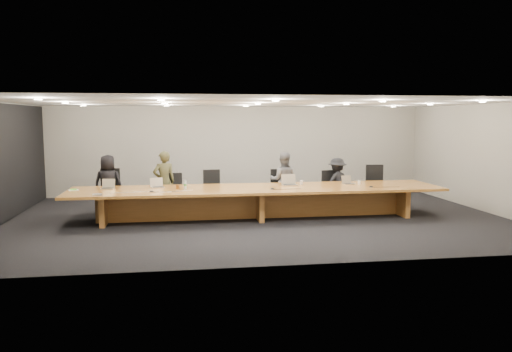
# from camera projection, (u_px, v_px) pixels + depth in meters

# --- Properties ---
(ground) EXTENTS (12.00, 12.00, 0.00)m
(ground) POSITION_uv_depth(u_px,v_px,m) (258.00, 218.00, 12.21)
(ground) COLOR black
(ground) RESTS_ON ground
(back_wall) EXTENTS (12.00, 0.02, 2.80)m
(back_wall) POSITION_uv_depth(u_px,v_px,m) (238.00, 151.00, 15.98)
(back_wall) COLOR #B6B3A5
(back_wall) RESTS_ON ground
(conference_table) EXTENTS (9.00, 1.80, 0.75)m
(conference_table) POSITION_uv_depth(u_px,v_px,m) (258.00, 197.00, 12.15)
(conference_table) COLOR #9C5E22
(conference_table) RESTS_ON ground
(chair_far_left) EXTENTS (0.64, 0.64, 1.16)m
(chair_far_left) POSITION_uv_depth(u_px,v_px,m) (110.00, 191.00, 12.73)
(chair_far_left) COLOR black
(chair_far_left) RESTS_ON ground
(chair_left) EXTENTS (0.57, 0.57, 1.02)m
(chair_left) POSITION_uv_depth(u_px,v_px,m) (175.00, 192.00, 12.98)
(chair_left) COLOR black
(chair_left) RESTS_ON ground
(chair_mid_left) EXTENTS (0.62, 0.62, 1.08)m
(chair_mid_left) POSITION_uv_depth(u_px,v_px,m) (213.00, 190.00, 13.25)
(chair_mid_left) COLOR black
(chair_mid_left) RESTS_ON ground
(chair_mid_right) EXTENTS (0.55, 0.55, 1.07)m
(chair_mid_right) POSITION_uv_depth(u_px,v_px,m) (280.00, 189.00, 13.50)
(chair_mid_right) COLOR black
(chair_mid_right) RESTS_ON ground
(chair_right) EXTENTS (0.59, 0.59, 1.03)m
(chair_right) POSITION_uv_depth(u_px,v_px,m) (332.00, 189.00, 13.65)
(chair_right) COLOR black
(chair_right) RESTS_ON ground
(chair_far_right) EXTENTS (0.66, 0.66, 1.16)m
(chair_far_right) POSITION_uv_depth(u_px,v_px,m) (376.00, 185.00, 13.87)
(chair_far_right) COLOR black
(chair_far_right) RESTS_ON ground
(person_a) EXTENTS (0.79, 0.57, 1.50)m
(person_a) POSITION_uv_depth(u_px,v_px,m) (108.00, 184.00, 12.81)
(person_a) COLOR black
(person_a) RESTS_ON ground
(person_b) EXTENTS (0.66, 0.52, 1.59)m
(person_b) POSITION_uv_depth(u_px,v_px,m) (164.00, 182.00, 12.91)
(person_b) COLOR #35341C
(person_b) RESTS_ON ground
(person_c) EXTENTS (0.85, 0.74, 1.52)m
(person_c) POSITION_uv_depth(u_px,v_px,m) (283.00, 180.00, 13.47)
(person_c) COLOR #5F5F62
(person_c) RESTS_ON ground
(person_d) EXTENTS (1.00, 0.79, 1.35)m
(person_d) POSITION_uv_depth(u_px,v_px,m) (337.00, 182.00, 13.67)
(person_d) COLOR black
(person_d) RESTS_ON ground
(laptop_a) EXTENTS (0.33, 0.26, 0.24)m
(laptop_a) POSITION_uv_depth(u_px,v_px,m) (107.00, 184.00, 11.89)
(laptop_a) COLOR #B7AC8B
(laptop_a) RESTS_ON conference_table
(laptop_b) EXTENTS (0.36, 0.30, 0.24)m
(laptop_b) POSITION_uv_depth(u_px,v_px,m) (158.00, 183.00, 12.11)
(laptop_b) COLOR tan
(laptop_b) RESTS_ON conference_table
(laptop_d) EXTENTS (0.36, 0.27, 0.29)m
(laptop_d) POSITION_uv_depth(u_px,v_px,m) (290.00, 180.00, 12.51)
(laptop_d) COLOR tan
(laptop_d) RESTS_ON conference_table
(laptop_e) EXTENTS (0.34, 0.29, 0.23)m
(laptop_e) POSITION_uv_depth(u_px,v_px,m) (349.00, 180.00, 12.75)
(laptop_e) COLOR tan
(laptop_e) RESTS_ON conference_table
(water_bottle) EXTENTS (0.08, 0.08, 0.21)m
(water_bottle) POSITION_uv_depth(u_px,v_px,m) (185.00, 185.00, 11.83)
(water_bottle) COLOR #ADBEB9
(water_bottle) RESTS_ON conference_table
(amber_mug) EXTENTS (0.10, 0.10, 0.11)m
(amber_mug) POSITION_uv_depth(u_px,v_px,m) (178.00, 187.00, 11.86)
(amber_mug) COLOR brown
(amber_mug) RESTS_ON conference_table
(paper_cup_near) EXTENTS (0.09, 0.09, 0.10)m
(paper_cup_near) POSITION_uv_depth(u_px,v_px,m) (301.00, 182.00, 12.70)
(paper_cup_near) COLOR silver
(paper_cup_near) RESTS_ON conference_table
(paper_cup_far) EXTENTS (0.09, 0.09, 0.09)m
(paper_cup_far) POSITION_uv_depth(u_px,v_px,m) (359.00, 182.00, 12.74)
(paper_cup_far) COLOR white
(paper_cup_far) RESTS_ON conference_table
(notepad) EXTENTS (0.26, 0.24, 0.01)m
(notepad) POSITION_uv_depth(u_px,v_px,m) (74.00, 190.00, 11.65)
(notepad) COLOR white
(notepad) RESTS_ON conference_table
(lime_gadget) EXTENTS (0.16, 0.11, 0.02)m
(lime_gadget) POSITION_uv_depth(u_px,v_px,m) (73.00, 189.00, 11.63)
(lime_gadget) COLOR #64D238
(lime_gadget) RESTS_ON notepad
(av_box) EXTENTS (0.22, 0.18, 0.03)m
(av_box) POSITION_uv_depth(u_px,v_px,m) (97.00, 195.00, 10.90)
(av_box) COLOR #A1A1A6
(av_box) RESTS_ON conference_table
(mic_left) EXTENTS (0.14, 0.14, 0.03)m
(mic_left) POSITION_uv_depth(u_px,v_px,m) (152.00, 191.00, 11.42)
(mic_left) COLOR black
(mic_left) RESTS_ON conference_table
(mic_center) EXTENTS (0.15, 0.15, 0.03)m
(mic_center) POSITION_uv_depth(u_px,v_px,m) (272.00, 189.00, 11.84)
(mic_center) COLOR black
(mic_center) RESTS_ON conference_table
(mic_right) EXTENTS (0.17, 0.17, 0.03)m
(mic_right) POSITION_uv_depth(u_px,v_px,m) (371.00, 187.00, 12.20)
(mic_right) COLOR black
(mic_right) RESTS_ON conference_table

